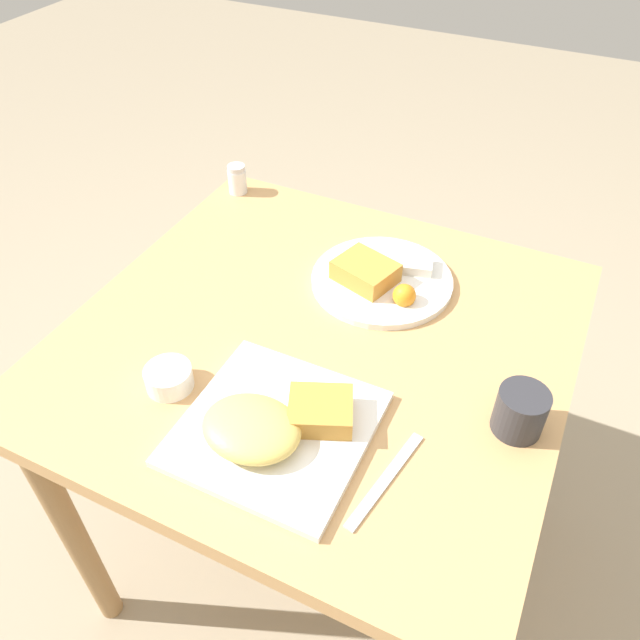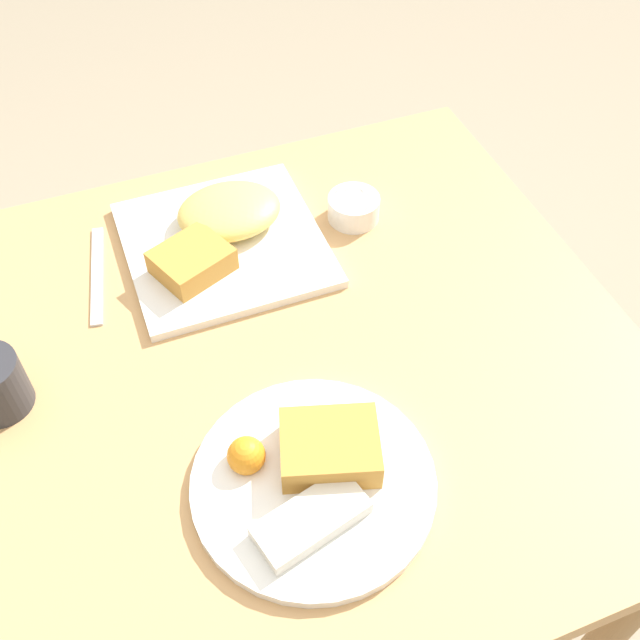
# 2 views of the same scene
# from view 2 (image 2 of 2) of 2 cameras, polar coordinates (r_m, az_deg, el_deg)

# --- Properties ---
(ground_plane) EXTENTS (8.00, 8.00, 0.00)m
(ground_plane) POSITION_cam_2_polar(r_m,az_deg,el_deg) (1.63, -1.01, -19.03)
(ground_plane) COLOR gray
(dining_table) EXTENTS (0.87, 0.85, 0.75)m
(dining_table) POSITION_cam_2_polar(r_m,az_deg,el_deg) (1.05, -1.49, -5.77)
(dining_table) COLOR tan
(dining_table) RESTS_ON ground_plane
(plate_square_near) EXTENTS (0.28, 0.28, 0.06)m
(plate_square_near) POSITION_cam_2_polar(r_m,az_deg,el_deg) (1.10, -7.48, 6.55)
(plate_square_near) COLOR white
(plate_square_near) RESTS_ON dining_table
(plate_oval_far) EXTENTS (0.28, 0.28, 0.05)m
(plate_oval_far) POSITION_cam_2_polar(r_m,az_deg,el_deg) (0.85, -0.49, -11.79)
(plate_oval_far) COLOR white
(plate_oval_far) RESTS_ON dining_table
(sauce_ramekin) EXTENTS (0.08, 0.08, 0.04)m
(sauce_ramekin) POSITION_cam_2_polar(r_m,az_deg,el_deg) (1.14, 2.58, 8.57)
(sauce_ramekin) COLOR white
(sauce_ramekin) RESTS_ON dining_table
(butter_knife) EXTENTS (0.05, 0.19, 0.00)m
(butter_knife) POSITION_cam_2_polar(r_m,az_deg,el_deg) (1.11, -16.61, 3.35)
(butter_knife) COLOR silver
(butter_knife) RESTS_ON dining_table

